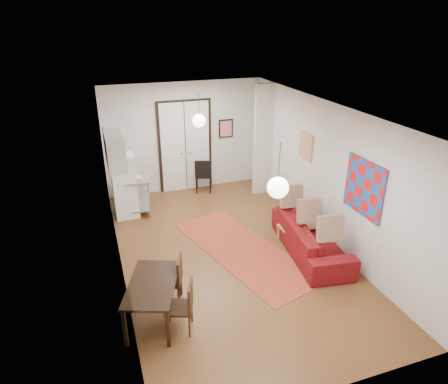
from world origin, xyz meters
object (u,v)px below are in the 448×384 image
object	(u,v)px
sofa	(311,237)
dining_chair_far	(177,300)
dining_table	(153,287)
kitchen_counter	(137,187)
dining_chair_near	(168,274)
fridge	(125,186)
black_side_chair	(202,171)
coffee_table	(298,227)

from	to	relation	value
sofa	dining_chair_far	xyz separation A→B (m)	(-3.01, -1.20, 0.15)
dining_table	kitchen_counter	bearing A→B (deg)	85.48
dining_table	dining_chair_far	size ratio (longest dim) A/B	1.65
sofa	dining_chair_near	size ratio (longest dim) A/B	2.74
dining_table	dining_chair_near	world-z (taller)	dining_chair_near
fridge	dining_chair_near	xyz separation A→B (m)	(0.32, -3.36, -0.27)
sofa	fridge	bearing A→B (deg)	57.33
kitchen_counter	dining_chair_near	bearing A→B (deg)	-82.03
fridge	black_side_chair	xyz separation A→B (m)	(2.15, 0.90, -0.21)
coffee_table	dining_chair_near	size ratio (longest dim) A/B	0.96
dining_chair_far	black_side_chair	distance (m)	5.28
kitchen_counter	coffee_table	bearing A→B (deg)	-33.44
dining_table	fridge	bearing A→B (deg)	90.00
dining_chair_far	black_side_chair	world-z (taller)	black_side_chair
kitchen_counter	dining_table	bearing A→B (deg)	-86.52
sofa	black_side_chair	bearing A→B (deg)	25.44
sofa	black_side_chair	distance (m)	3.94
coffee_table	dining_chair_far	world-z (taller)	dining_chair_far
coffee_table	black_side_chair	bearing A→B (deg)	109.48
black_side_chair	dining_chair_far	bearing A→B (deg)	87.75
kitchen_counter	dining_table	xyz separation A→B (m)	(-0.32, -4.06, 0.02)
coffee_table	fridge	size ratio (longest dim) A/B	0.53
kitchen_counter	fridge	xyz separation A→B (m)	(-0.32, -0.27, 0.18)
coffee_table	black_side_chair	distance (m)	3.46
sofa	kitchen_counter	distance (m)	4.34
dining_table	dining_chair_far	world-z (taller)	dining_chair_far
kitchen_counter	fridge	size ratio (longest dim) A/B	0.82
sofa	dining_chair_far	size ratio (longest dim) A/B	2.74
fridge	dining_chair_far	size ratio (longest dim) A/B	1.79
coffee_table	dining_chair_near	xyz separation A→B (m)	(-2.98, -0.99, 0.18)
dining_chair_near	sofa	bearing A→B (deg)	119.82
coffee_table	fridge	world-z (taller)	fridge
dining_chair_near	black_side_chair	bearing A→B (deg)	177.17
coffee_table	dining_chair_near	distance (m)	3.15
dining_table	black_side_chair	xyz separation A→B (m)	(2.15, 4.69, -0.06)
coffee_table	dining_chair_near	bearing A→B (deg)	-161.55
coffee_table	kitchen_counter	bearing A→B (deg)	138.56
kitchen_counter	dining_chair_far	bearing A→B (deg)	-82.02
dining_table	dining_chair_near	distance (m)	0.55
sofa	coffee_table	size ratio (longest dim) A/B	2.86
fridge	dining_chair_far	bearing A→B (deg)	-86.29
sofa	kitchen_counter	world-z (taller)	kitchen_counter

